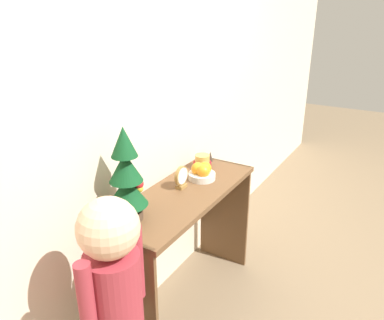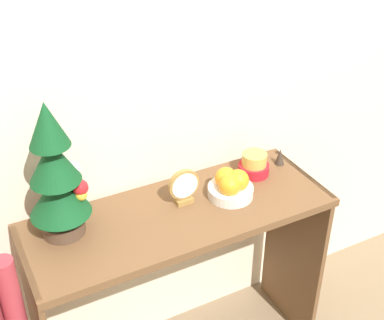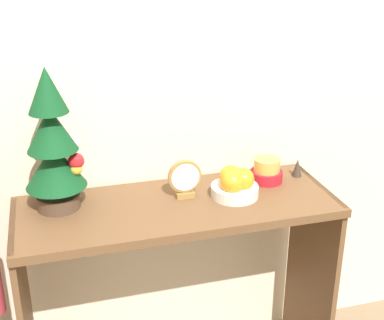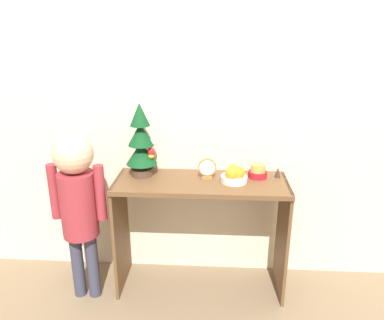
% 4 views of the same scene
% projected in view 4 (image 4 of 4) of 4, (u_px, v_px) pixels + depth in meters
% --- Properties ---
extents(ground_plane, '(12.00, 12.00, 0.00)m').
position_uv_depth(ground_plane, '(199.00, 305.00, 2.45)').
color(ground_plane, '#7A664C').
extents(back_wall, '(7.00, 0.05, 2.50)m').
position_uv_depth(back_wall, '(203.00, 103.00, 2.46)').
color(back_wall, beige).
rests_on(back_wall, ground_plane).
extents(console_table, '(1.11, 0.41, 0.80)m').
position_uv_depth(console_table, '(201.00, 208.00, 2.44)').
color(console_table, brown).
rests_on(console_table, ground_plane).
extents(mini_tree, '(0.20, 0.20, 0.48)m').
position_uv_depth(mini_tree, '(141.00, 142.00, 2.40)').
color(mini_tree, '#4C3828').
rests_on(mini_tree, console_table).
extents(fruit_bowl, '(0.17, 0.17, 0.11)m').
position_uv_depth(fruit_bowl, '(234.00, 175.00, 2.35)').
color(fruit_bowl, silver).
rests_on(fruit_bowl, console_table).
extents(singing_bowl, '(0.12, 0.12, 0.09)m').
position_uv_depth(singing_bowl, '(258.00, 172.00, 2.42)').
color(singing_bowl, '#AD1923').
rests_on(singing_bowl, console_table).
extents(desk_clock, '(0.12, 0.04, 0.14)m').
position_uv_depth(desk_clock, '(207.00, 169.00, 2.39)').
color(desk_clock, olive).
rests_on(desk_clock, console_table).
extents(figurine, '(0.04, 0.04, 0.07)m').
position_uv_depth(figurine, '(278.00, 172.00, 2.43)').
color(figurine, '#382D23').
rests_on(figurine, console_table).
extents(child_figure, '(0.35, 0.24, 1.13)m').
position_uv_depth(child_figure, '(78.00, 196.00, 2.31)').
color(child_figure, '#38384C').
rests_on(child_figure, ground_plane).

